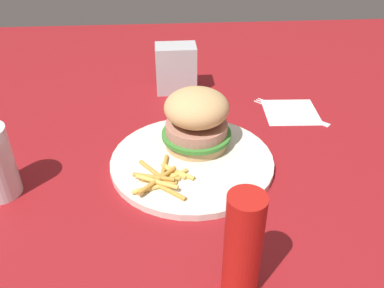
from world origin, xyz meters
TOP-DOWN VIEW (x-y plane):
  - ground_plane at (0.00, 0.00)m, footprint 1.60×1.60m
  - plate at (0.01, 0.01)m, footprint 0.28×0.28m
  - sandwich at (0.05, 0.00)m, footprint 0.12×0.12m
  - fries_pile at (-0.05, 0.06)m, footprint 0.12×0.10m
  - napkin at (0.18, -0.21)m, footprint 0.12×0.12m
  - fork at (0.18, -0.21)m, footprint 0.13×0.13m
  - napkin_dispenser at (0.30, 0.03)m, footprint 0.06×0.09m
  - ketchup_bottle at (-0.24, -0.03)m, footprint 0.04×0.04m

SIDE VIEW (x-z plane):
  - ground_plane at x=0.00m, z-range 0.00..0.00m
  - napkin at x=0.18m, z-range 0.00..0.00m
  - fork at x=0.18m, z-range 0.00..0.01m
  - plate at x=0.01m, z-range 0.00..0.01m
  - fries_pile at x=-0.05m, z-range 0.01..0.02m
  - napkin_dispenser at x=0.30m, z-range 0.00..0.11m
  - sandwich at x=0.05m, z-range 0.01..0.12m
  - ketchup_bottle at x=-0.24m, z-range 0.00..0.14m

